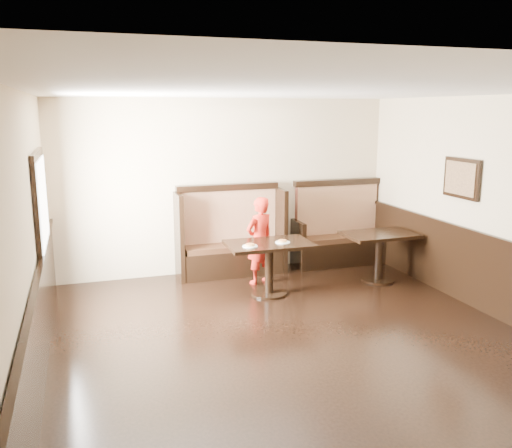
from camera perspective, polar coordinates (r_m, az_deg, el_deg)
name	(u,v)px	position (r m, az deg, el deg)	size (l,w,h in m)	color
ground	(313,359)	(6.01, 6.00, -13.94)	(7.00, 7.00, 0.00)	black
room_shell	(278,294)	(5.89, 2.34, -7.39)	(7.00, 7.00, 7.00)	#C5AF8F
booth_main	(230,242)	(8.77, -2.72, -1.87)	(1.75, 0.72, 1.45)	black
booth_neighbor	(339,236)	(9.47, 8.73, -1.24)	(1.65, 0.72, 1.45)	black
table_main	(269,255)	(7.73, 1.39, -3.26)	(1.22, 0.78, 0.77)	black
table_neighbor	(379,245)	(8.57, 12.85, -2.19)	(1.11, 0.73, 0.76)	black
child	(260,241)	(8.23, 0.39, -1.75)	(0.49, 0.32, 1.34)	red
pizza_plate_left	(250,246)	(7.47, -0.63, -2.28)	(0.21, 0.21, 0.04)	white
pizza_plate_right	(283,242)	(7.69, 2.81, -1.87)	(0.21, 0.21, 0.04)	white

